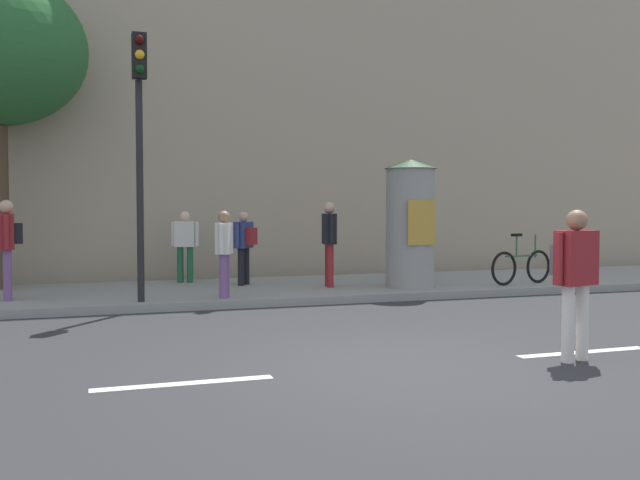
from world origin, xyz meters
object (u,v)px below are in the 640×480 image
at_px(pedestrian_with_bag, 575,270).
at_px(pedestrian_in_light_jacket, 8,240).
at_px(traffic_light, 140,124).
at_px(pedestrian_in_red_top, 185,241).
at_px(bicycle_leaning, 521,266).
at_px(poster_column, 410,222).
at_px(pedestrian_tallest, 329,237).
at_px(pedestrian_with_backpack, 224,247).
at_px(pedestrian_in_dark_shirt, 244,241).

bearing_deg(pedestrian_with_bag, pedestrian_in_light_jacket, 134.75).
height_order(traffic_light, pedestrian_in_red_top, traffic_light).
distance_m(pedestrian_with_bag, bicycle_leaning, 7.01).
xyz_separation_m(poster_column, pedestrian_tallest, (-1.57, 0.57, -0.30)).
xyz_separation_m(pedestrian_in_light_jacket, bicycle_leaning, (10.11, -0.62, -0.67)).
bearing_deg(pedestrian_in_light_jacket, pedestrian_tallest, 2.15).
bearing_deg(pedestrian_with_backpack, pedestrian_with_bag, -62.99).
height_order(pedestrian_with_bag, pedestrian_in_red_top, pedestrian_with_bag).
distance_m(pedestrian_tallest, bicycle_leaning, 4.20).
bearing_deg(pedestrian_in_red_top, pedestrian_with_bag, -69.28).
bearing_deg(pedestrian_with_backpack, poster_column, 7.73).
relative_size(traffic_light, poster_column, 1.73).
bearing_deg(pedestrian_with_bag, pedestrian_in_red_top, 110.72).
xyz_separation_m(pedestrian_tallest, pedestrian_in_red_top, (-2.72, 1.77, -0.13)).
bearing_deg(poster_column, pedestrian_tallest, 160.11).
bearing_deg(traffic_light, pedestrian_with_backpack, 6.99).
distance_m(traffic_light, poster_column, 5.73).
relative_size(pedestrian_in_dark_shirt, pedestrian_in_light_jacket, 0.88).
relative_size(poster_column, bicycle_leaning, 1.51).
xyz_separation_m(traffic_light, pedestrian_tallest, (3.86, 1.28, -2.00)).
bearing_deg(pedestrian_with_backpack, pedestrian_tallest, 24.80).
xyz_separation_m(poster_column, bicycle_leaning, (2.50, -0.27, -0.95)).
xyz_separation_m(pedestrian_in_dark_shirt, bicycle_leaning, (5.65, -1.73, -0.54)).
bearing_deg(pedestrian_in_red_top, pedestrian_in_light_jacket, -148.98).
bearing_deg(pedestrian_tallest, pedestrian_with_bag, -85.37).
bearing_deg(bicycle_leaning, traffic_light, -176.80).
relative_size(poster_column, pedestrian_with_backpack, 1.67).
xyz_separation_m(traffic_light, pedestrian_in_light_jacket, (-2.19, 1.06, -1.99)).
relative_size(pedestrian_with_bag, pedestrian_in_dark_shirt, 1.11).
xyz_separation_m(poster_column, pedestrian_in_red_top, (-4.29, 2.34, -0.43)).
relative_size(pedestrian_in_dark_shirt, pedestrian_in_red_top, 1.00).
xyz_separation_m(traffic_light, pedestrian_in_red_top, (1.14, 3.06, -2.14)).
bearing_deg(pedestrian_in_light_jacket, pedestrian_with_backpack, -13.51).
xyz_separation_m(pedestrian_in_dark_shirt, pedestrian_in_red_top, (-1.13, 0.88, -0.02)).
distance_m(pedestrian_in_light_jacket, pedestrian_with_backpack, 3.76).
bearing_deg(pedestrian_with_backpack, pedestrian_in_dark_shirt, 68.08).
xyz_separation_m(pedestrian_in_red_top, bicycle_leaning, (6.78, -2.62, -0.52)).
bearing_deg(traffic_light, pedestrian_with_bag, -51.77).
bearing_deg(pedestrian_in_red_top, pedestrian_with_backpack, -83.51).
bearing_deg(pedestrian_with_backpack, bicycle_leaning, 2.33).
relative_size(poster_column, pedestrian_tallest, 1.50).
height_order(pedestrian_tallest, pedestrian_in_dark_shirt, pedestrian_tallest).
bearing_deg(pedestrian_in_dark_shirt, pedestrian_with_bag, -74.59).
distance_m(poster_column, bicycle_leaning, 2.68).
height_order(poster_column, bicycle_leaning, poster_column).
bearing_deg(pedestrian_in_dark_shirt, pedestrian_in_light_jacket, -165.90).
distance_m(pedestrian_in_dark_shirt, pedestrian_in_red_top, 1.43).
bearing_deg(pedestrian_in_dark_shirt, pedestrian_in_red_top, 142.09).
height_order(pedestrian_with_bag, pedestrian_in_dark_shirt, pedestrian_with_bag).
relative_size(pedestrian_in_red_top, bicycle_leaning, 0.90).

